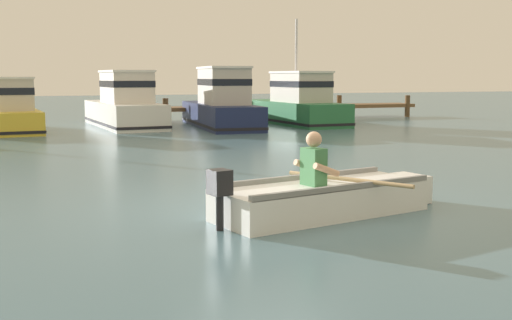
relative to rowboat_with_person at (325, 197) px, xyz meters
The scene contains 7 objects.
ground_plane 1.04m from the rowboat_with_person, 121.32° to the left, with size 120.00×120.00×0.00m, color slate.
wooden_dock 20.74m from the rowboat_with_person, 67.77° to the left, with size 12.72×1.64×1.23m.
rowboat_with_person is the anchor object (origin of this frame).
moored_boat_yellow 16.86m from the rowboat_with_person, 104.49° to the left, with size 2.28×5.14×1.94m.
moored_boat_white 17.22m from the rowboat_with_person, 90.03° to the left, with size 2.38×6.58×2.19m.
moored_boat_navy 16.02m from the rowboat_with_person, 77.58° to the left, with size 2.43×6.83×2.32m.
moored_boat_green 17.56m from the rowboat_with_person, 67.03° to the left, with size 2.21×6.51×4.27m.
Camera 1 is at (-3.53, -8.80, 1.93)m, focal length 44.83 mm.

